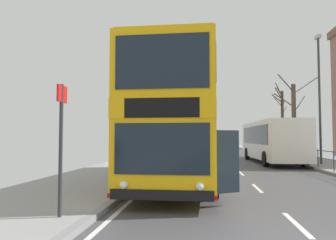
{
  "coord_description": "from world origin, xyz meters",
  "views": [
    {
      "loc": [
        -1.93,
        -4.42,
        1.79
      ],
      "look_at": [
        -2.99,
        5.68,
        2.34
      ],
      "focal_mm": 34.59,
      "sensor_mm": 36.0,
      "label": 1
    }
  ],
  "objects_px": {
    "background_bus_far_lane": "(271,140)",
    "bus_stop_sign_near": "(61,135)",
    "bare_tree_far_00": "(282,119)",
    "bare_tree_far_01": "(294,119)",
    "street_lamp_far_side": "(319,89)",
    "double_decker_bus_main": "(181,123)"
  },
  "relations": [
    {
      "from": "double_decker_bus_main",
      "to": "street_lamp_far_side",
      "type": "distance_m",
      "value": 11.99
    },
    {
      "from": "background_bus_far_lane",
      "to": "bus_stop_sign_near",
      "type": "height_order",
      "value": "bus_stop_sign_near"
    },
    {
      "from": "background_bus_far_lane",
      "to": "street_lamp_far_side",
      "type": "relative_size",
      "value": 1.29
    },
    {
      "from": "double_decker_bus_main",
      "to": "street_lamp_far_side",
      "type": "bearing_deg",
      "value": 45.09
    },
    {
      "from": "street_lamp_far_side",
      "to": "bare_tree_far_00",
      "type": "xyz_separation_m",
      "value": [
        0.41,
        11.4,
        -1.26
      ]
    },
    {
      "from": "bare_tree_far_00",
      "to": "bare_tree_far_01",
      "type": "bearing_deg",
      "value": -94.79
    },
    {
      "from": "bare_tree_far_00",
      "to": "street_lamp_far_side",
      "type": "bearing_deg",
      "value": -92.05
    },
    {
      "from": "background_bus_far_lane",
      "to": "bare_tree_far_01",
      "type": "xyz_separation_m",
      "value": [
        2.43,
        3.01,
        1.68
      ]
    },
    {
      "from": "bare_tree_far_01",
      "to": "background_bus_far_lane",
      "type": "bearing_deg",
      "value": -128.86
    },
    {
      "from": "double_decker_bus_main",
      "to": "bare_tree_far_00",
      "type": "height_order",
      "value": "bare_tree_far_00"
    },
    {
      "from": "street_lamp_far_side",
      "to": "bare_tree_far_00",
      "type": "height_order",
      "value": "street_lamp_far_side"
    },
    {
      "from": "bare_tree_far_00",
      "to": "bare_tree_far_01",
      "type": "xyz_separation_m",
      "value": [
        -0.49,
        -5.79,
        -0.32
      ]
    },
    {
      "from": "bus_stop_sign_near",
      "to": "bare_tree_far_00",
      "type": "relative_size",
      "value": 0.39
    },
    {
      "from": "double_decker_bus_main",
      "to": "bare_tree_far_01",
      "type": "xyz_separation_m",
      "value": [
        8.2,
        13.92,
        0.9
      ]
    },
    {
      "from": "double_decker_bus_main",
      "to": "bus_stop_sign_near",
      "type": "xyz_separation_m",
      "value": [
        -2.13,
        -6.47,
        -0.54
      ]
    },
    {
      "from": "double_decker_bus_main",
      "to": "background_bus_far_lane",
      "type": "relative_size",
      "value": 1.05
    },
    {
      "from": "bare_tree_far_01",
      "to": "double_decker_bus_main",
      "type": "bearing_deg",
      "value": -120.52
    },
    {
      "from": "background_bus_far_lane",
      "to": "bare_tree_far_00",
      "type": "xyz_separation_m",
      "value": [
        2.91,
        8.8,
        2.0
      ]
    },
    {
      "from": "bus_stop_sign_near",
      "to": "bare_tree_far_01",
      "type": "distance_m",
      "value": 22.9
    },
    {
      "from": "background_bus_far_lane",
      "to": "bus_stop_sign_near",
      "type": "bearing_deg",
      "value": -114.48
    },
    {
      "from": "street_lamp_far_side",
      "to": "bare_tree_far_01",
      "type": "relative_size",
      "value": 1.24
    },
    {
      "from": "street_lamp_far_side",
      "to": "background_bus_far_lane",
      "type": "bearing_deg",
      "value": 133.91
    }
  ]
}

